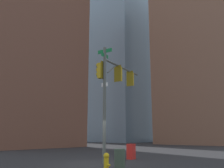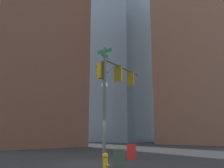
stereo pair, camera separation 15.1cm
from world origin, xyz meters
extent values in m
plane|color=#262628|center=(0.00, 0.00, 0.00)|extent=(200.00, 200.00, 0.00)
cylinder|color=#4C514C|center=(0.35, 0.43, 3.61)|extent=(0.20, 0.20, 7.22)
cylinder|color=#4C514C|center=(-0.06, 2.79, 6.40)|extent=(0.94, 4.74, 0.12)
cylinder|color=#4C514C|center=(0.20, 1.28, 5.95)|extent=(0.26, 1.04, 0.75)
cube|color=#0F6B33|center=(0.35, 0.43, 6.97)|extent=(1.05, 0.21, 0.24)
cube|color=#0F6B33|center=(0.35, 0.43, 6.67)|extent=(0.17, 0.80, 0.24)
cube|color=white|center=(0.35, 0.43, 4.75)|extent=(0.45, 0.11, 0.24)
cube|color=gold|center=(0.03, 2.24, 5.84)|extent=(0.39, 0.39, 1.00)
cube|color=#775E0F|center=(0.06, 2.06, 5.84)|extent=(0.54, 0.13, 1.16)
sphere|color=#470A07|center=(-0.01, 2.45, 6.14)|extent=(0.20, 0.20, 0.20)
cylinder|color=gold|center=(-0.02, 2.51, 6.23)|extent=(0.23, 0.08, 0.23)
sphere|color=#4C330A|center=(-0.01, 2.45, 5.84)|extent=(0.20, 0.20, 0.20)
cylinder|color=gold|center=(-0.02, 2.51, 5.93)|extent=(0.23, 0.08, 0.23)
sphere|color=green|center=(-0.01, 2.45, 5.54)|extent=(0.20, 0.20, 0.20)
cylinder|color=gold|center=(-0.02, 2.51, 5.63)|extent=(0.23, 0.08, 0.23)
cube|color=gold|center=(-0.29, 4.06, 5.84)|extent=(0.39, 0.39, 1.00)
cube|color=#775E0F|center=(-0.25, 3.87, 5.84)|extent=(0.54, 0.13, 1.16)
sphere|color=#470A07|center=(-0.32, 4.26, 6.14)|extent=(0.20, 0.20, 0.20)
cylinder|color=gold|center=(-0.33, 4.33, 6.23)|extent=(0.23, 0.08, 0.23)
sphere|color=#4C330A|center=(-0.32, 4.26, 5.84)|extent=(0.20, 0.20, 0.20)
cylinder|color=gold|center=(-0.33, 4.33, 5.93)|extent=(0.23, 0.08, 0.23)
sphere|color=green|center=(-0.32, 4.26, 5.54)|extent=(0.20, 0.20, 0.20)
cylinder|color=gold|center=(-0.33, 4.33, 5.63)|extent=(0.23, 0.08, 0.23)
cube|color=gold|center=(0.05, 0.38, 5.70)|extent=(0.39, 0.39, 1.00)
cube|color=#775E0F|center=(0.24, 0.41, 5.70)|extent=(0.13, 0.54, 1.16)
sphere|color=#470A07|center=(-0.15, 0.34, 6.00)|extent=(0.20, 0.20, 0.20)
cylinder|color=gold|center=(-0.22, 0.33, 6.09)|extent=(0.08, 0.23, 0.23)
sphere|color=#F29E0C|center=(-0.15, 0.34, 5.70)|extent=(0.20, 0.20, 0.20)
cylinder|color=gold|center=(-0.22, 0.33, 5.79)|extent=(0.08, 0.23, 0.23)
sphere|color=#0A3819|center=(-0.15, 0.34, 5.40)|extent=(0.20, 0.20, 0.20)
cylinder|color=gold|center=(-0.22, 0.33, 5.49)|extent=(0.08, 0.23, 0.23)
cylinder|color=gold|center=(3.03, -2.32, 0.33)|extent=(0.22, 0.22, 0.65)
sphere|color=gold|center=(3.03, -2.32, 0.74)|extent=(0.26, 0.26, 0.26)
cylinder|color=gold|center=(3.19, -2.32, 0.36)|extent=(0.10, 0.09, 0.09)
cylinder|color=#384738|center=(2.41, -0.64, 0.47)|extent=(0.56, 0.56, 0.95)
cube|color=red|center=(-0.06, 3.64, 0.53)|extent=(0.53, 0.63, 1.05)
cube|color=brown|center=(-29.24, 7.58, 18.72)|extent=(25.59, 14.47, 37.44)
cube|color=#845B47|center=(-6.11, 38.18, 18.88)|extent=(17.36, 15.88, 37.77)
cube|color=#7A99B2|center=(-34.43, 45.90, 35.61)|extent=(22.85, 26.78, 71.22)
camera|label=1|loc=(10.62, -10.64, 1.62)|focal=39.39mm
camera|label=2|loc=(10.73, -10.54, 1.62)|focal=39.39mm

